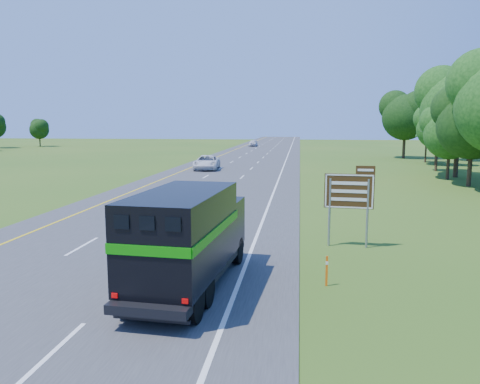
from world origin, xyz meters
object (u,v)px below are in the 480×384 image
at_px(horse_truck, 188,236).
at_px(far_car, 253,143).
at_px(exit_sign, 350,194).
at_px(white_suv, 207,162).

bearing_deg(horse_truck, far_car, 98.86).
bearing_deg(far_car, horse_truck, -81.81).
relative_size(horse_truck, far_car, 1.73).
distance_m(horse_truck, exit_sign, 8.24).
xyz_separation_m(white_suv, exit_sign, (12.74, -32.54, 1.44)).
bearing_deg(far_car, exit_sign, -77.88).
height_order(horse_truck, far_car, horse_truck).
height_order(horse_truck, white_suv, horse_truck).
bearing_deg(white_suv, exit_sign, -73.29).
bearing_deg(horse_truck, white_suv, 104.90).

